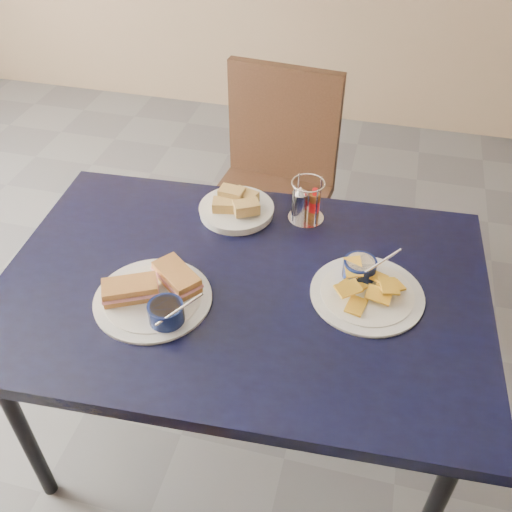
% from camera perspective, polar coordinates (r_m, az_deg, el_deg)
% --- Properties ---
extents(ground, '(6.00, 6.00, 0.00)m').
position_cam_1_polar(ground, '(2.15, -7.48, -17.30)').
color(ground, '#4E4F53').
rests_on(ground, ground).
extents(dining_table, '(1.36, 0.95, 0.75)m').
position_cam_1_polar(dining_table, '(1.58, -1.41, -4.29)').
color(dining_table, black).
rests_on(dining_table, ground).
extents(chair_far, '(0.49, 0.48, 0.96)m').
position_cam_1_polar(chair_far, '(2.33, 1.61, 8.22)').
color(chair_far, '#321C10').
rests_on(chair_far, ground).
extents(sandwich_plate, '(0.32, 0.31, 0.12)m').
position_cam_1_polar(sandwich_plate, '(1.50, -10.01, -3.78)').
color(sandwich_plate, white).
rests_on(sandwich_plate, dining_table).
extents(plantain_plate, '(0.30, 0.30, 0.12)m').
position_cam_1_polar(plantain_plate, '(1.54, 10.83, -2.90)').
color(plantain_plate, white).
rests_on(plantain_plate, dining_table).
extents(bread_basket, '(0.23, 0.23, 0.07)m').
position_cam_1_polar(bread_basket, '(1.77, -1.94, 4.89)').
color(bread_basket, white).
rests_on(bread_basket, dining_table).
extents(condiment_caddy, '(0.11, 0.11, 0.14)m').
position_cam_1_polar(condiment_caddy, '(1.73, 4.95, 5.28)').
color(condiment_caddy, silver).
rests_on(condiment_caddy, dining_table).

